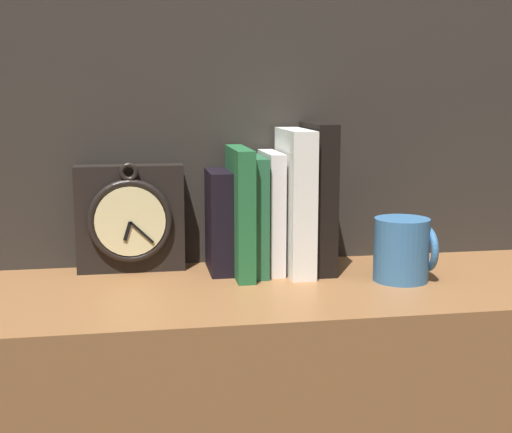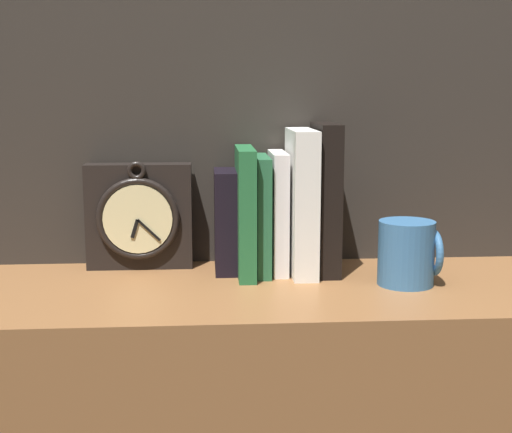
# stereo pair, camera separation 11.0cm
# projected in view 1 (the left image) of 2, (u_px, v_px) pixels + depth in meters

# --- Properties ---
(wall_back) EXTENTS (6.00, 0.05, 2.60)m
(wall_back) POSITION_uv_depth(u_px,v_px,m) (236.00, 42.00, 1.25)
(wall_back) COLOR #2D2823
(wall_back) RESTS_ON ground_plane
(clock) EXTENTS (0.18, 0.06, 0.19)m
(clock) POSITION_uv_depth(u_px,v_px,m) (130.00, 218.00, 1.21)
(clock) COLOR black
(clock) RESTS_ON bookshelf
(book_slot0_black) EXTENTS (0.04, 0.11, 0.17)m
(book_slot0_black) POSITION_uv_depth(u_px,v_px,m) (219.00, 221.00, 1.21)
(book_slot0_black) COLOR black
(book_slot0_black) RESTS_ON bookshelf
(book_slot1_green) EXTENTS (0.03, 0.16, 0.21)m
(book_slot1_green) POSITION_uv_depth(u_px,v_px,m) (240.00, 211.00, 1.19)
(book_slot1_green) COLOR #236536
(book_slot1_green) RESTS_ON bookshelf
(book_slot2_green) EXTENTS (0.02, 0.14, 0.20)m
(book_slot2_green) POSITION_uv_depth(u_px,v_px,m) (256.00, 214.00, 1.21)
(book_slot2_green) COLOR #27623D
(book_slot2_green) RESTS_ON bookshelf
(book_slot3_white) EXTENTS (0.03, 0.12, 0.20)m
(book_slot3_white) POSITION_uv_depth(u_px,v_px,m) (271.00, 212.00, 1.22)
(book_slot3_white) COLOR silver
(book_slot3_white) RESTS_ON bookshelf
(book_slot4_white) EXTENTS (0.04, 0.15, 0.24)m
(book_slot4_white) POSITION_uv_depth(u_px,v_px,m) (295.00, 201.00, 1.21)
(book_slot4_white) COLOR white
(book_slot4_white) RESTS_ON bookshelf
(book_slot5_black) EXTENTS (0.04, 0.14, 0.25)m
(book_slot5_black) POSITION_uv_depth(u_px,v_px,m) (318.00, 197.00, 1.22)
(book_slot5_black) COLOR black
(book_slot5_black) RESTS_ON bookshelf
(mug) EXTENTS (0.10, 0.09, 0.10)m
(mug) POSITION_uv_depth(u_px,v_px,m) (404.00, 250.00, 1.15)
(mug) COLOR teal
(mug) RESTS_ON bookshelf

